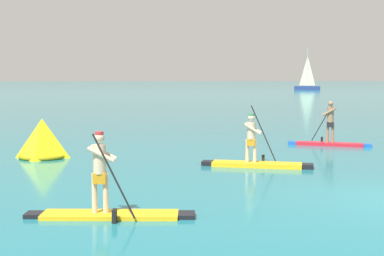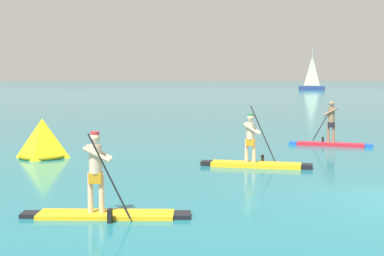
{
  "view_description": "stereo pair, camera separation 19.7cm",
  "coord_description": "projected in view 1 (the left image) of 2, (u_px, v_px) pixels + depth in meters",
  "views": [
    {
      "loc": [
        -5.77,
        -12.3,
        2.9
      ],
      "look_at": [
        -4.27,
        8.0,
        0.95
      ],
      "focal_mm": 52.65,
      "sensor_mm": 36.0,
      "label": 1
    },
    {
      "loc": [
        -5.57,
        -12.32,
        2.9
      ],
      "look_at": [
        -4.27,
        8.0,
        0.95
      ],
      "focal_mm": 52.65,
      "sensor_mm": 36.0,
      "label": 2
    }
  ],
  "objects": [
    {
      "name": "paddleboarder_far_right",
      "position": [
        329.0,
        136.0,
        22.9
      ],
      "size": [
        3.22,
        1.56,
        1.84
      ],
      "rotation": [
        0.0,
        0.0,
        2.76
      ],
      "color": "red",
      "rests_on": "ground"
    },
    {
      "name": "sailboat_right_horizon",
      "position": [
        307.0,
        84.0,
        102.58
      ],
      "size": [
        4.64,
        2.58,
        7.63
      ],
      "rotation": [
        0.0,
        0.0,
        5.92
      ],
      "color": "navy",
      "rests_on": "ground"
    },
    {
      "name": "paddleboarder_mid_center",
      "position": [
        256.0,
        158.0,
        17.67
      ],
      "size": [
        3.48,
        1.41,
        1.91
      ],
      "rotation": [
        0.0,
        0.0,
        -0.28
      ],
      "color": "yellow",
      "rests_on": "ground"
    },
    {
      "name": "race_marker_buoy",
      "position": [
        42.0,
        140.0,
        19.55
      ],
      "size": [
        1.65,
        1.65,
        1.37
      ],
      "color": "yellow",
      "rests_on": "ground"
    },
    {
      "name": "paddleboarder_near_left",
      "position": [
        108.0,
        199.0,
        11.42
      ],
      "size": [
        3.48,
        1.0,
        1.81
      ],
      "rotation": [
        0.0,
        0.0,
        -0.08
      ],
      "color": "yellow",
      "rests_on": "ground"
    }
  ]
}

